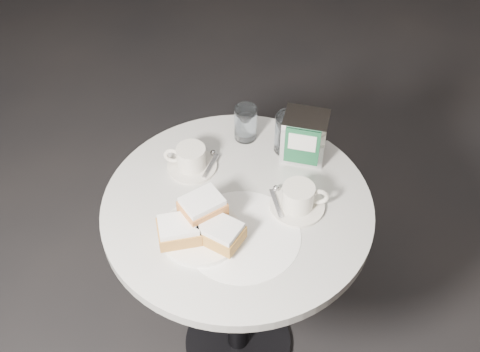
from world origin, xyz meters
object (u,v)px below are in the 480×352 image
beignet_plate (201,226)px  water_glass_left (246,124)px  coffee_cup_left (191,159)px  water_glass_right (288,134)px  napkin_dispenser (305,136)px  cafe_table (238,250)px  coffee_cup_right (298,199)px

beignet_plate → water_glass_left: size_ratio=2.36×
coffee_cup_left → water_glass_right: water_glass_right is taller
napkin_dispenser → water_glass_left: bearing=168.6°
beignet_plate → coffee_cup_left: 0.24m
beignet_plate → water_glass_left: (-0.02, 0.37, 0.01)m
coffee_cup_left → water_glass_right: 0.27m
cafe_table → beignet_plate: 0.27m
coffee_cup_left → coffee_cup_right: bearing=-21.0°
beignet_plate → water_glass_right: water_glass_right is taller
cafe_table → napkin_dispenser: (0.11, 0.23, 0.27)m
coffee_cup_right → water_glass_right: water_glass_right is taller
water_glass_left → napkin_dispenser: 0.18m
beignet_plate → napkin_dispenser: 0.39m
coffee_cup_right → napkin_dispenser: size_ratio=1.30×
water_glass_right → napkin_dispenser: napkin_dispenser is taller
water_glass_left → coffee_cup_left: bearing=-120.1°
coffee_cup_right → beignet_plate: bearing=-157.1°
water_glass_right → napkin_dispenser: size_ratio=0.86×
napkin_dispenser → coffee_cup_left: bearing=-157.5°
beignet_plate → water_glass_right: size_ratio=2.07×
cafe_table → water_glass_right: (0.06, 0.24, 0.26)m
water_glass_left → napkin_dispenser: napkin_dispenser is taller
coffee_cup_left → napkin_dispenser: napkin_dispenser is taller
beignet_plate → napkin_dispenser: napkin_dispenser is taller
water_glass_left → water_glass_right: 0.13m
cafe_table → coffee_cup_right: coffee_cup_right is taller
water_glass_right → napkin_dispenser: (0.05, -0.01, 0.01)m
napkin_dispenser → coffee_cup_right: bearing=-84.6°
coffee_cup_left → water_glass_left: bearing=45.5°
coffee_cup_right → water_glass_right: 0.22m
water_glass_right → coffee_cup_left: bearing=-144.3°
coffee_cup_left → napkin_dispenser: (0.27, 0.15, 0.04)m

